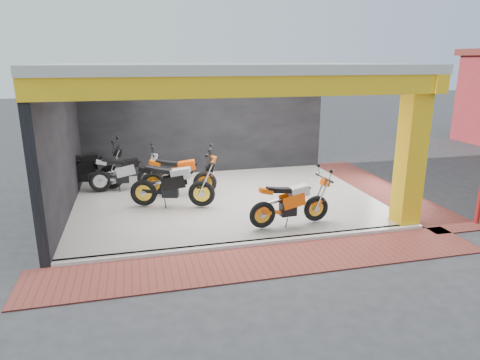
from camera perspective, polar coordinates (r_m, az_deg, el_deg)
The scene contains 16 objects.
ground at distance 10.06m, azimuth 0.39°, elevation -6.40°, with size 80.00×80.00×0.00m, color #2D2D30.
showroom_floor at distance 11.87m, azimuth -2.00°, elevation -2.65°, with size 8.00×6.00×0.10m, color white.
showroom_ceiling at distance 11.27m, azimuth -2.18°, elevation 14.74°, with size 8.40×6.40×0.20m, color beige.
back_wall at distance 14.46m, azimuth -4.64°, elevation 7.55°, with size 8.20×0.20×3.50m, color black.
left_wall at distance 11.36m, azimuth -22.82°, elevation 4.15°, with size 0.20×6.20×3.50m, color black.
corner_column at distance 10.46m, azimuth 21.85°, elevation 3.35°, with size 0.50×0.50×3.50m, color yellow.
header_beam_front at distance 8.37m, azimuth 2.16°, elevation 12.38°, with size 8.40×0.30×0.40m, color yellow.
header_beam_right at distance 12.72m, azimuth 16.24°, elevation 12.90°, with size 0.30×6.40×0.40m, color yellow.
floor_kerb at distance 9.14m, azimuth 1.99°, elevation -8.43°, with size 8.00×0.20×0.10m, color white.
paver_front at distance 8.47m, azimuth 3.45°, elevation -10.73°, with size 9.00×1.40×0.03m, color maroon.
paver_right at distance 13.66m, azimuth 18.11°, elevation -1.14°, with size 1.40×7.00×0.03m, color maroon.
moto_hero at distance 10.10m, azimuth 10.18°, elevation -2.13°, with size 2.08×0.77×1.27m, color #FF5B0A, non-canonical shape.
moto_row_a at distance 10.95m, azimuth -5.18°, elevation -0.13°, with size 2.33×0.86×1.42m, color black, non-canonical shape.
moto_row_b at distance 12.82m, azimuth -12.24°, elevation 1.57°, with size 2.08×0.77×1.27m, color #9FA1A6, non-canonical shape.
moto_row_c at distance 11.98m, azimuth -4.74°, elevation 1.11°, with size 2.23×0.83×1.36m, color #DC5409, non-canonical shape.
moto_row_d at distance 12.98m, azimuth -16.91°, elevation 1.87°, with size 2.41×0.89×1.47m, color black, non-canonical shape.
Camera 1 is at (-2.31, -9.03, 3.78)m, focal length 32.00 mm.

